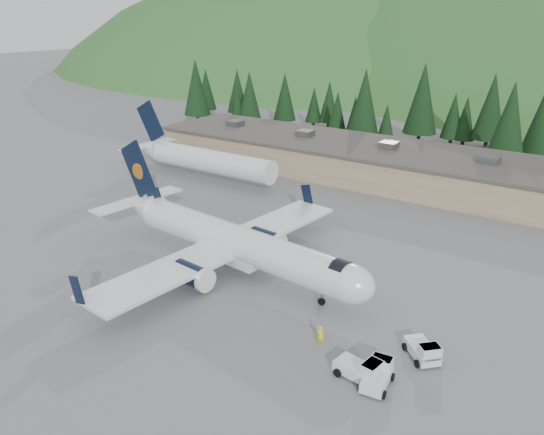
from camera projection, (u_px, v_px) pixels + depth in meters
The scene contains 9 objects.
ground at pixel (239, 271), 54.38m from camera, with size 600.00×600.00×0.00m, color slate.
airliner at pixel (231, 242), 53.87m from camera, with size 34.33×32.27×11.39m.
second_airliner at pixel (198, 158), 83.15m from camera, with size 27.50×11.00×10.05m.
baggage_tug_a at pixel (362, 370), 38.20m from camera, with size 3.61×2.46×1.82m.
baggage_tug_b at pixel (424, 351), 40.40m from camera, with size 3.51×3.48×1.76m.
baggage_tug_c at pixel (378, 374), 37.83m from camera, with size 2.24×3.35×1.70m.
terminal_building at pixel (358, 159), 85.27m from camera, with size 71.00×17.00×6.10m.
ramp_worker at pixel (320, 336), 42.09m from camera, with size 0.64×0.42×1.76m, color yellow.
tree_line at pixel (439, 110), 98.46m from camera, with size 111.44×19.41×14.52m.
Camera 1 is at (30.15, -38.25, 25.03)m, focal length 35.00 mm.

